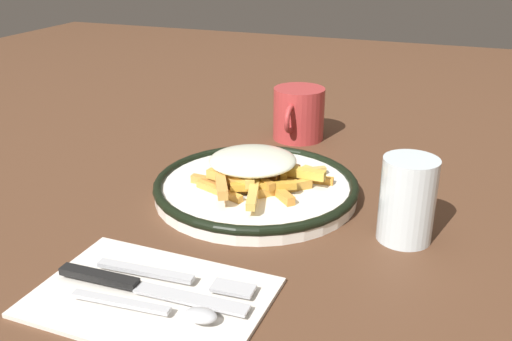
% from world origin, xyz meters
% --- Properties ---
extents(ground_plane, '(2.60, 2.60, 0.00)m').
position_xyz_m(ground_plane, '(0.00, 0.00, 0.00)').
color(ground_plane, brown).
extents(plate, '(0.29, 0.29, 0.03)m').
position_xyz_m(plate, '(0.00, 0.00, 0.01)').
color(plate, white).
rests_on(plate, ground_plane).
extents(fries_heap, '(0.19, 0.19, 0.04)m').
position_xyz_m(fries_heap, '(-0.00, -0.00, 0.04)').
color(fries_heap, gold).
rests_on(fries_heap, plate).
extents(napkin, '(0.17, 0.24, 0.01)m').
position_xyz_m(napkin, '(0.27, -0.01, 0.00)').
color(napkin, silver).
rests_on(napkin, ground_plane).
extents(fork, '(0.03, 0.18, 0.01)m').
position_xyz_m(fork, '(0.24, -0.00, 0.01)').
color(fork, silver).
rests_on(fork, napkin).
extents(knife, '(0.02, 0.21, 0.01)m').
position_xyz_m(knife, '(0.27, -0.03, 0.01)').
color(knife, black).
rests_on(knife, napkin).
extents(spoon, '(0.03, 0.15, 0.01)m').
position_xyz_m(spoon, '(0.29, 0.02, 0.01)').
color(spoon, silver).
rests_on(spoon, napkin).
extents(water_glass, '(0.07, 0.07, 0.10)m').
position_xyz_m(water_glass, '(0.05, 0.21, 0.05)').
color(water_glass, silver).
rests_on(water_glass, ground_plane).
extents(coffee_mug, '(0.12, 0.09, 0.09)m').
position_xyz_m(coffee_mug, '(-0.25, -0.02, 0.05)').
color(coffee_mug, '#B73737').
rests_on(coffee_mug, ground_plane).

